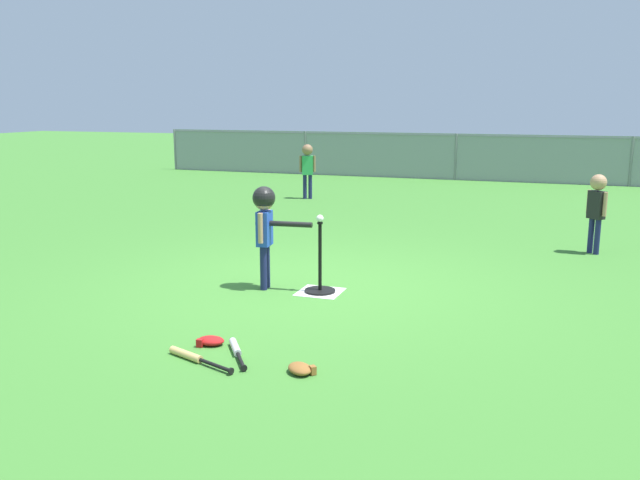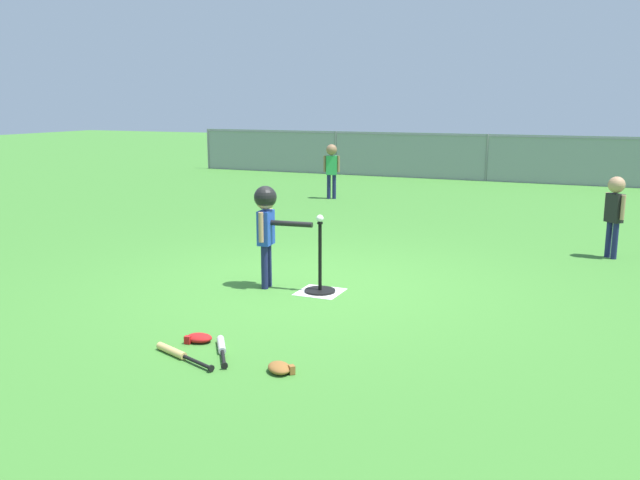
{
  "view_description": "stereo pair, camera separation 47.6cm",
  "coord_description": "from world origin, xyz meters",
  "px_view_note": "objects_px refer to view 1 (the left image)",
  "views": [
    {
      "loc": [
        2.36,
        -6.5,
        1.94
      ],
      "look_at": [
        0.15,
        -0.19,
        0.55
      ],
      "focal_mm": 37.72,
      "sensor_mm": 36.0,
      "label": 1
    },
    {
      "loc": [
        2.8,
        -6.33,
        1.94
      ],
      "look_at": [
        0.15,
        -0.19,
        0.55
      ],
      "focal_mm": 37.72,
      "sensor_mm": 36.0,
      "label": 2
    }
  ],
  "objects_px": {
    "spare_bat_wood": "(192,357)",
    "spare_bat_silver": "(236,350)",
    "fielder_deep_center": "(597,203)",
    "glove_near_bats": "(300,369)",
    "baseball_on_tee": "(320,218)",
    "glove_by_plate": "(210,341)",
    "fielder_near_right": "(307,164)",
    "batting_tee": "(320,281)",
    "batter_child": "(265,216)"
  },
  "relations": [
    {
      "from": "spare_bat_wood",
      "to": "spare_bat_silver",
      "type": "bearing_deg",
      "value": 43.08
    },
    {
      "from": "fielder_deep_center",
      "to": "glove_near_bats",
      "type": "bearing_deg",
      "value": -113.96
    },
    {
      "from": "baseball_on_tee",
      "to": "spare_bat_silver",
      "type": "relative_size",
      "value": 0.14
    },
    {
      "from": "fielder_deep_center",
      "to": "spare_bat_silver",
      "type": "height_order",
      "value": "fielder_deep_center"
    },
    {
      "from": "glove_by_plate",
      "to": "glove_near_bats",
      "type": "bearing_deg",
      "value": -18.52
    },
    {
      "from": "fielder_near_right",
      "to": "spare_bat_wood",
      "type": "xyz_separation_m",
      "value": [
        2.17,
        -8.4,
        -0.67
      ]
    },
    {
      "from": "baseball_on_tee",
      "to": "glove_near_bats",
      "type": "height_order",
      "value": "baseball_on_tee"
    },
    {
      "from": "batting_tee",
      "to": "baseball_on_tee",
      "type": "relative_size",
      "value": 9.94
    },
    {
      "from": "fielder_deep_center",
      "to": "fielder_near_right",
      "type": "bearing_deg",
      "value": 146.5
    },
    {
      "from": "fielder_deep_center",
      "to": "spare_bat_wood",
      "type": "xyz_separation_m",
      "value": [
        -3.05,
        -4.95,
        -0.63
      ]
    },
    {
      "from": "batter_child",
      "to": "glove_by_plate",
      "type": "bearing_deg",
      "value": -81.58
    },
    {
      "from": "glove_near_bats",
      "to": "fielder_near_right",
      "type": "bearing_deg",
      "value": 109.99
    },
    {
      "from": "fielder_near_right",
      "to": "glove_by_plate",
      "type": "xyz_separation_m",
      "value": [
        2.15,
        -8.06,
        -0.67
      ]
    },
    {
      "from": "batting_tee",
      "to": "fielder_near_right",
      "type": "relative_size",
      "value": 0.67
    },
    {
      "from": "fielder_deep_center",
      "to": "glove_by_plate",
      "type": "relative_size",
      "value": 4.39
    },
    {
      "from": "fielder_deep_center",
      "to": "glove_near_bats",
      "type": "relative_size",
      "value": 3.82
    },
    {
      "from": "baseball_on_tee",
      "to": "fielder_near_right",
      "type": "bearing_deg",
      "value": 111.41
    },
    {
      "from": "glove_by_plate",
      "to": "glove_near_bats",
      "type": "distance_m",
      "value": 0.94
    },
    {
      "from": "batting_tee",
      "to": "glove_near_bats",
      "type": "relative_size",
      "value": 2.74
    },
    {
      "from": "fielder_near_right",
      "to": "baseball_on_tee",
      "type": "bearing_deg",
      "value": -68.59
    },
    {
      "from": "fielder_deep_center",
      "to": "spare_bat_wood",
      "type": "distance_m",
      "value": 5.84
    },
    {
      "from": "fielder_near_right",
      "to": "spare_bat_wood",
      "type": "distance_m",
      "value": 8.71
    },
    {
      "from": "fielder_near_right",
      "to": "glove_near_bats",
      "type": "height_order",
      "value": "fielder_near_right"
    },
    {
      "from": "baseball_on_tee",
      "to": "spare_bat_silver",
      "type": "bearing_deg",
      "value": -91.44
    },
    {
      "from": "glove_by_plate",
      "to": "fielder_near_right",
      "type": "bearing_deg",
      "value": 104.91
    },
    {
      "from": "glove_near_bats",
      "to": "batter_child",
      "type": "bearing_deg",
      "value": 119.96
    },
    {
      "from": "batting_tee",
      "to": "spare_bat_wood",
      "type": "xyz_separation_m",
      "value": [
        -0.3,
        -2.09,
        -0.09
      ]
    },
    {
      "from": "batting_tee",
      "to": "spare_bat_silver",
      "type": "bearing_deg",
      "value": -91.44
    },
    {
      "from": "batter_child",
      "to": "glove_near_bats",
      "type": "xyz_separation_m",
      "value": [
        1.14,
        -1.99,
        -0.73
      ]
    },
    {
      "from": "fielder_deep_center",
      "to": "glove_by_plate",
      "type": "xyz_separation_m",
      "value": [
        -3.07,
        -4.6,
        -0.63
      ]
    },
    {
      "from": "fielder_near_right",
      "to": "spare_bat_silver",
      "type": "xyz_separation_m",
      "value": [
        2.43,
        -8.16,
        -0.67
      ]
    },
    {
      "from": "spare_bat_wood",
      "to": "glove_near_bats",
      "type": "bearing_deg",
      "value": 2.91
    },
    {
      "from": "glove_near_bats",
      "to": "fielder_deep_center",
      "type": "bearing_deg",
      "value": 66.04
    },
    {
      "from": "batting_tee",
      "to": "fielder_deep_center",
      "type": "relative_size",
      "value": 0.72
    },
    {
      "from": "batting_tee",
      "to": "batter_child",
      "type": "relative_size",
      "value": 0.68
    },
    {
      "from": "batting_tee",
      "to": "glove_by_plate",
      "type": "distance_m",
      "value": 1.78
    },
    {
      "from": "fielder_deep_center",
      "to": "spare_bat_silver",
      "type": "bearing_deg",
      "value": -120.65
    },
    {
      "from": "batter_child",
      "to": "spare_bat_wood",
      "type": "height_order",
      "value": "batter_child"
    },
    {
      "from": "batter_child",
      "to": "fielder_near_right",
      "type": "distance_m",
      "value": 6.65
    },
    {
      "from": "fielder_deep_center",
      "to": "spare_bat_wood",
      "type": "height_order",
      "value": "fielder_deep_center"
    },
    {
      "from": "batting_tee",
      "to": "fielder_near_right",
      "type": "bearing_deg",
      "value": 111.41
    },
    {
      "from": "spare_bat_silver",
      "to": "glove_by_plate",
      "type": "relative_size",
      "value": 2.22
    },
    {
      "from": "fielder_near_right",
      "to": "spare_bat_silver",
      "type": "bearing_deg",
      "value": -73.43
    },
    {
      "from": "fielder_near_right",
      "to": "glove_near_bats",
      "type": "xyz_separation_m",
      "value": [
        3.04,
        -8.36,
        -0.67
      ]
    },
    {
      "from": "batting_tee",
      "to": "spare_bat_silver",
      "type": "xyz_separation_m",
      "value": [
        -0.05,
        -1.85,
        -0.09
      ]
    },
    {
      "from": "batter_child",
      "to": "glove_by_plate",
      "type": "xyz_separation_m",
      "value": [
        0.25,
        -1.69,
        -0.73
      ]
    },
    {
      "from": "batting_tee",
      "to": "glove_near_bats",
      "type": "xyz_separation_m",
      "value": [
        0.56,
        -2.04,
        -0.09
      ]
    },
    {
      "from": "batting_tee",
      "to": "batter_child",
      "type": "distance_m",
      "value": 0.87
    },
    {
      "from": "batting_tee",
      "to": "glove_near_bats",
      "type": "bearing_deg",
      "value": -74.55
    },
    {
      "from": "batter_child",
      "to": "glove_near_bats",
      "type": "height_order",
      "value": "batter_child"
    }
  ]
}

